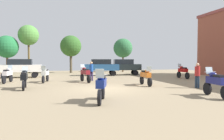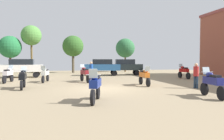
{
  "view_description": "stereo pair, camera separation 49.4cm",
  "coord_description": "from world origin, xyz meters",
  "px_view_note": "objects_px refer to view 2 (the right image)",
  "views": [
    {
      "loc": [
        -2.98,
        -13.25,
        1.85
      ],
      "look_at": [
        1.86,
        5.79,
        0.98
      ],
      "focal_mm": 33.82,
      "sensor_mm": 36.0,
      "label": 1
    },
    {
      "loc": [
        -2.5,
        -13.37,
        1.85
      ],
      "look_at": [
        1.86,
        5.79,
        0.98
      ],
      "focal_mm": 33.82,
      "sensor_mm": 36.0,
      "label": 2
    }
  ],
  "objects_px": {
    "motorcycle_9": "(212,83)",
    "motorcycle_5": "(8,74)",
    "tree_3": "(10,47)",
    "car_4": "(125,66)",
    "person_2": "(196,74)",
    "motorcycle_2": "(184,71)",
    "car_1": "(22,67)",
    "car_2": "(103,66)",
    "motorcycle_1": "(144,76)",
    "tree_6": "(31,36)",
    "tree_5": "(73,46)",
    "motorcycle_3": "(95,86)",
    "motorcycle_12": "(23,78)",
    "tree_2": "(125,48)",
    "motorcycle_11": "(85,73)",
    "motorcycle_6": "(45,74)",
    "person_3": "(91,70)"
  },
  "relations": [
    {
      "from": "motorcycle_11",
      "to": "person_3",
      "type": "xyz_separation_m",
      "value": [
        0.69,
        1.04,
        0.28
      ]
    },
    {
      "from": "car_2",
      "to": "tree_2",
      "type": "height_order",
      "value": "tree_2"
    },
    {
      "from": "motorcycle_6",
      "to": "motorcycle_2",
      "type": "bearing_deg",
      "value": -168.62
    },
    {
      "from": "motorcycle_6",
      "to": "tree_3",
      "type": "xyz_separation_m",
      "value": [
        -6.03,
        14.37,
        3.09
      ]
    },
    {
      "from": "car_1",
      "to": "car_2",
      "type": "height_order",
      "value": "same"
    },
    {
      "from": "motorcycle_1",
      "to": "tree_3",
      "type": "bearing_deg",
      "value": -53.12
    },
    {
      "from": "motorcycle_2",
      "to": "car_2",
      "type": "xyz_separation_m",
      "value": [
        -7.25,
        6.3,
        0.43
      ]
    },
    {
      "from": "motorcycle_5",
      "to": "motorcycle_9",
      "type": "distance_m",
      "value": 15.4
    },
    {
      "from": "motorcycle_2",
      "to": "tree_6",
      "type": "height_order",
      "value": "tree_6"
    },
    {
      "from": "person_3",
      "to": "motorcycle_6",
      "type": "bearing_deg",
      "value": 9.47
    },
    {
      "from": "person_3",
      "to": "tree_6",
      "type": "height_order",
      "value": "tree_6"
    },
    {
      "from": "tree_2",
      "to": "tree_5",
      "type": "height_order",
      "value": "tree_5"
    },
    {
      "from": "motorcycle_2",
      "to": "motorcycle_1",
      "type": "bearing_deg",
      "value": -140.96
    },
    {
      "from": "car_1",
      "to": "tree_6",
      "type": "relative_size",
      "value": 0.62
    },
    {
      "from": "car_4",
      "to": "tree_5",
      "type": "xyz_separation_m",
      "value": [
        -6.21,
        6.48,
        2.82
      ]
    },
    {
      "from": "car_1",
      "to": "tree_5",
      "type": "relative_size",
      "value": 0.78
    },
    {
      "from": "car_1",
      "to": "person_2",
      "type": "bearing_deg",
      "value": -135.81
    },
    {
      "from": "tree_5",
      "to": "motorcycle_3",
      "type": "bearing_deg",
      "value": -89.97
    },
    {
      "from": "motorcycle_11",
      "to": "tree_6",
      "type": "distance_m",
      "value": 17.4
    },
    {
      "from": "tree_3",
      "to": "car_4",
      "type": "bearing_deg",
      "value": -25.73
    },
    {
      "from": "car_2",
      "to": "car_4",
      "type": "xyz_separation_m",
      "value": [
        2.91,
        0.24,
        0.0
      ]
    },
    {
      "from": "person_2",
      "to": "motorcycle_12",
      "type": "bearing_deg",
      "value": 55.27
    },
    {
      "from": "motorcycle_9",
      "to": "car_1",
      "type": "relative_size",
      "value": 0.5
    },
    {
      "from": "motorcycle_3",
      "to": "car_2",
      "type": "bearing_deg",
      "value": -84.05
    },
    {
      "from": "motorcycle_2",
      "to": "person_2",
      "type": "bearing_deg",
      "value": -114.7
    },
    {
      "from": "car_2",
      "to": "tree_5",
      "type": "xyz_separation_m",
      "value": [
        -3.29,
        6.73,
        2.82
      ]
    },
    {
      "from": "motorcycle_12",
      "to": "tree_6",
      "type": "distance_m",
      "value": 19.57
    },
    {
      "from": "person_3",
      "to": "motorcycle_1",
      "type": "bearing_deg",
      "value": 130.04
    },
    {
      "from": "motorcycle_3",
      "to": "tree_6",
      "type": "height_order",
      "value": "tree_6"
    },
    {
      "from": "tree_6",
      "to": "car_2",
      "type": "bearing_deg",
      "value": -40.31
    },
    {
      "from": "car_2",
      "to": "tree_2",
      "type": "distance_m",
      "value": 9.63
    },
    {
      "from": "motorcycle_9",
      "to": "motorcycle_5",
      "type": "bearing_deg",
      "value": 147.49
    },
    {
      "from": "motorcycle_1",
      "to": "person_2",
      "type": "distance_m",
      "value": 3.54
    },
    {
      "from": "car_4",
      "to": "person_3",
      "type": "xyz_separation_m",
      "value": [
        -5.14,
        -6.69,
        -0.15
      ]
    },
    {
      "from": "car_4",
      "to": "motorcycle_5",
      "type": "bearing_deg",
      "value": 127.59
    },
    {
      "from": "motorcycle_12",
      "to": "car_1",
      "type": "bearing_deg",
      "value": 96.42
    },
    {
      "from": "motorcycle_2",
      "to": "person_2",
      "type": "distance_m",
      "value": 7.76
    },
    {
      "from": "motorcycle_12",
      "to": "car_2",
      "type": "distance_m",
      "value": 13.11
    },
    {
      "from": "motorcycle_6",
      "to": "tree_6",
      "type": "xyz_separation_m",
      "value": [
        -3.16,
        14.77,
        4.84
      ]
    },
    {
      "from": "motorcycle_11",
      "to": "person_2",
      "type": "xyz_separation_m",
      "value": [
        6.76,
        -5.78,
        0.24
      ]
    },
    {
      "from": "motorcycle_9",
      "to": "person_2",
      "type": "bearing_deg",
      "value": 75.83
    },
    {
      "from": "motorcycle_6",
      "to": "car_1",
      "type": "relative_size",
      "value": 0.5
    },
    {
      "from": "motorcycle_9",
      "to": "motorcycle_2",
      "type": "bearing_deg",
      "value": 73.06
    },
    {
      "from": "motorcycle_3",
      "to": "tree_2",
      "type": "height_order",
      "value": "tree_2"
    },
    {
      "from": "person_3",
      "to": "tree_2",
      "type": "xyz_separation_m",
      "value": [
        7.37,
        14.12,
        2.86
      ]
    },
    {
      "from": "tree_3",
      "to": "car_1",
      "type": "bearing_deg",
      "value": -69.99
    },
    {
      "from": "motorcycle_9",
      "to": "car_2",
      "type": "relative_size",
      "value": 0.48
    },
    {
      "from": "motorcycle_1",
      "to": "motorcycle_3",
      "type": "distance_m",
      "value": 6.88
    },
    {
      "from": "motorcycle_5",
      "to": "car_2",
      "type": "distance_m",
      "value": 11.27
    },
    {
      "from": "person_2",
      "to": "car_4",
      "type": "bearing_deg",
      "value": -18.77
    }
  ]
}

